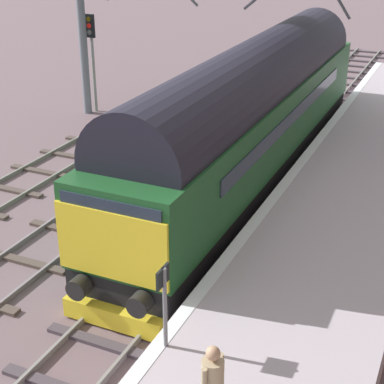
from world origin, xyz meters
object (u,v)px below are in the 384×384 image
object	(u,v)px
diesel_locomotive	(252,111)
platform_number_sign	(164,295)
signal_post_far	(92,50)
waiting_passenger	(213,383)

from	to	relation	value
diesel_locomotive	platform_number_sign	distance (m)	10.17
signal_post_far	platform_number_sign	size ratio (longest dim) A/B	2.59
diesel_locomotive	signal_post_far	bearing A→B (deg)	152.92
waiting_passenger	signal_post_far	bearing A→B (deg)	50.77
diesel_locomotive	signal_post_far	size ratio (longest dim) A/B	4.13
signal_post_far	waiting_passenger	size ratio (longest dim) A/B	2.64
signal_post_far	platform_number_sign	distance (m)	18.28
signal_post_far	platform_number_sign	bearing A→B (deg)	-53.21
waiting_passenger	platform_number_sign	bearing A→B (deg)	58.58
signal_post_far	platform_number_sign	xyz separation A→B (m)	(10.94, -14.63, -0.65)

